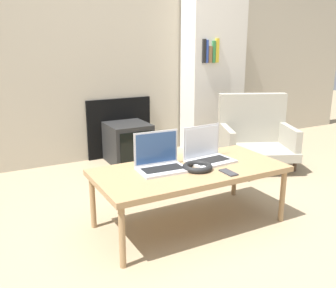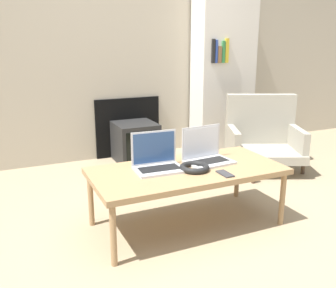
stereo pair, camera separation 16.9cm
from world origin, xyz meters
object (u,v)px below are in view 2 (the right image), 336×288
object	(u,v)px
laptop_right	(206,154)
phone	(225,174)
headphones	(194,167)
tv	(135,142)
laptop_left	(157,161)
armchair	(262,136)

from	to	relation	value
laptop_right	phone	bearing A→B (deg)	-99.31
headphones	phone	size ratio (longest dim) A/B	1.49
headphones	tv	bearing A→B (deg)	84.70
phone	tv	bearing A→B (deg)	89.79
headphones	tv	world-z (taller)	headphones
laptop_right	phone	distance (m)	0.28
headphones	phone	world-z (taller)	headphones
laptop_right	tv	xyz separation A→B (m)	(-0.01, 1.40, -0.26)
laptop_right	tv	bearing A→B (deg)	85.57
laptop_left	tv	xyz separation A→B (m)	(0.35, 1.40, -0.26)
headphones	armchair	distance (m)	1.43
laptop_left	laptop_right	size ratio (longest dim) A/B	0.98
tv	armchair	world-z (taller)	armchair
laptop_left	armchair	size ratio (longest dim) A/B	0.38
laptop_left	headphones	world-z (taller)	laptop_left
laptop_right	armchair	world-z (taller)	armchair
laptop_right	phone	world-z (taller)	laptop_right
laptop_right	headphones	xyz separation A→B (m)	(-0.16, -0.12, -0.04)
tv	armchair	distance (m)	1.27
phone	tv	size ratio (longest dim) A/B	0.30
laptop_right	armchair	bearing A→B (deg)	28.66
laptop_left	armchair	distance (m)	1.55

